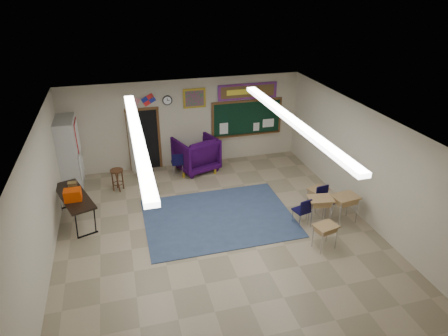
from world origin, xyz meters
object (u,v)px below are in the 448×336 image
object	(u,v)px
wingback_armchair	(196,154)
folding_table	(76,207)
student_desk_front_left	(319,209)
student_desk_front_right	(317,197)
wooden_stool	(118,180)

from	to	relation	value
wingback_armchair	folding_table	bearing A→B (deg)	11.91
student_desk_front_left	student_desk_front_right	distance (m)	0.77
student_desk_front_left	folding_table	xyz separation A→B (m)	(-6.25, 1.82, 0.01)
wingback_armchair	student_desk_front_right	world-z (taller)	wingback_armchair
folding_table	wingback_armchair	bearing A→B (deg)	11.88
wingback_armchair	folding_table	world-z (taller)	wingback_armchair
wingback_armchair	student_desk_front_right	bearing A→B (deg)	110.49
student_desk_front_right	wooden_stool	size ratio (longest dim) A/B	0.91
folding_table	student_desk_front_right	bearing A→B (deg)	-28.79
wingback_armchair	wooden_stool	world-z (taller)	wingback_armchair
wooden_stool	wingback_armchair	bearing A→B (deg)	16.79
student_desk_front_left	folding_table	size ratio (longest dim) A/B	0.38
wooden_stool	folding_table	bearing A→B (deg)	-127.58
folding_table	wooden_stool	size ratio (longest dim) A/B	2.92
student_desk_front_right	folding_table	size ratio (longest dim) A/B	0.31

